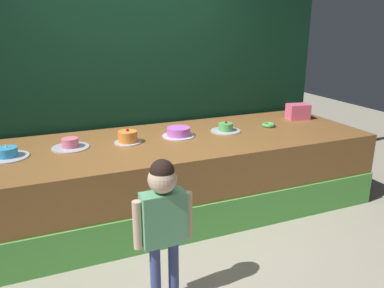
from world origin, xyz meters
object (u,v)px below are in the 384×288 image
Objects in this scene: cake_right at (178,132)px; child_figure at (163,214)px; cake_center_left at (70,144)px; cake_far_right at (226,128)px; donut at (268,125)px; pink_box at (298,112)px; cake_center_right at (128,137)px; cake_left at (7,154)px.

child_figure is at bearing -114.66° from cake_right.
cake_far_right reaches higher than cake_center_left.
cake_far_right reaches higher than donut.
child_figure is 2.69m from pink_box.
cake_center_left is 1.59m from cake_far_right.
cake_far_right is (1.06, -0.00, -0.02)m from cake_center_right.
cake_center_right is (-1.58, 0.02, 0.03)m from donut.
cake_right is (0.53, 0.02, -0.01)m from cake_center_right.
cake_center_right is at bearing -175.73° from pink_box.
cake_center_right is 0.53m from cake_right.
cake_left is 1.07× the size of cake_right.
cake_center_left is at bearing 178.31° from donut.
cake_center_right is (0.10, 1.36, 0.13)m from child_figure.
child_figure is 2.97× the size of cake_left.
donut is 2.64m from cake_left.
cake_center_left is 1.07× the size of cake_far_right.
cake_left is 1.04× the size of cake_center_left.
cake_right is (1.06, -0.03, 0.01)m from cake_center_left.
cake_right is (0.63, 1.37, 0.12)m from child_figure.
cake_left is at bearing -178.93° from cake_center_right.
cake_far_right is at bearing -2.17° from cake_right.
child_figure is at bearing -73.11° from cake_center_left.
child_figure reaches higher than cake_left.
cake_left reaches higher than donut.
cake_right is at bearing -174.89° from pink_box.
pink_box is at bearing 2.45° from cake_center_left.
donut is at bearing 0.05° from cake_left.
cake_right is 0.53m from cake_far_right.
pink_box is 0.70× the size of cake_left.
cake_center_left is (-2.64, -0.11, -0.06)m from pink_box.
pink_box is at bearing 18.35° from donut.
cake_center_left is at bearing -177.55° from pink_box.
cake_right is (-1.06, 0.03, 0.02)m from donut.
donut is 1.06m from cake_right.
pink_box is at bearing 3.21° from cake_left.
child_figure is 4.23× the size of pink_box.
cake_far_right is (-0.53, 0.01, 0.01)m from donut.
cake_center_right is at bearing -178.24° from cake_right.
donut is 0.45× the size of cake_right.
cake_far_right is at bearing -0.20° from cake_center_right.
cake_right is at bearing 1.30° from cake_left.
cake_center_left is (-0.43, 1.40, 0.11)m from child_figure.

